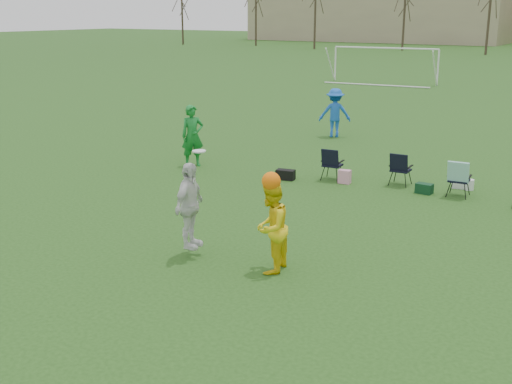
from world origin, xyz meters
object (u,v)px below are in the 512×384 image
Objects in this scene: goal_left at (385,55)px; fielder_green_near at (193,136)px; fielder_blue at (335,113)px; center_contest at (235,217)px.

fielder_green_near is at bearing -86.89° from goal_left.
center_contest reaches higher than fielder_blue.
fielder_blue is at bearing 107.20° from center_contest.
center_contest is at bearing -78.74° from goal_left.
goal_left is at bearing -101.83° from fielder_blue.
fielder_green_near is 27.31m from goal_left.
center_contest is at bearing 79.73° from fielder_blue.
goal_left is (-9.72, 33.34, 0.93)m from center_contest.
fielder_blue is 0.77× the size of center_contest.
center_contest reaches higher than fielder_green_near.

